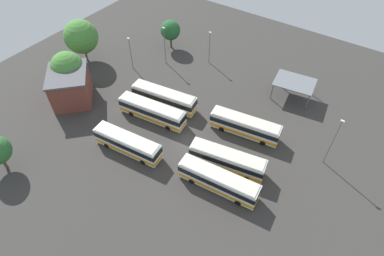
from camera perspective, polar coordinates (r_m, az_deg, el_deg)
The scene contains 18 objects.
ground_plane at distance 54.66m, azimuth -0.69°, elevation -2.44°, with size 96.19×96.19×0.00m, color #383533.
bus_row0_slot0 at distance 53.01m, azimuth -11.45°, elevation -2.73°, with size 12.02×3.86×3.44m.
bus_row0_slot2 at distance 57.74m, azimuth -7.14°, elevation 3.00°, with size 12.92×4.19×3.44m.
bus_row0_slot3 at distance 60.26m, azimuth -5.01°, elevation 5.42°, with size 12.93×4.38×3.44m.
bus_row1_slot0 at distance 47.66m, azimuth 4.76°, elevation -9.38°, with size 12.56×3.77×3.44m.
bus_row1_slot1 at distance 50.10m, azimuth 6.34°, elevation -5.69°, with size 12.27×4.77×3.44m.
bus_row1_slot3 at distance 55.41m, azimuth 9.49°, elevation 0.37°, with size 12.40×4.41×3.44m.
depot_building at distance 64.72m, azimuth -20.94°, elevation 6.98°, with size 11.11×11.08×6.27m.
maintenance_shelter at distance 64.01m, azimuth 17.92°, elevation 7.75°, with size 8.10×6.50×3.65m.
lamp_post_near_entrance at distance 70.22m, azimuth 3.16°, elevation 14.44°, with size 0.56×0.28×7.43m.
lamp_post_mid_lot at distance 52.38m, azimuth 23.95°, elevation -2.12°, with size 0.56×0.28×9.47m.
lamp_post_by_building at distance 69.93m, azimuth -4.91°, elevation 14.75°, with size 0.56×0.28×8.59m.
lamp_post_far_corner at distance 69.54m, azimuth -10.96°, elevation 13.23°, with size 0.56×0.28×7.32m.
tree_west_edge at distance 65.95m, azimuth -21.41°, elevation 10.04°, with size 6.24×6.24×8.47m.
tree_south_edge at distance 75.48m, azimuth -3.90°, elevation 17.09°, with size 4.50×4.50×6.68m.
tree_northeast at distance 73.90m, azimuth -19.27°, elevation 15.19°, with size 7.17×7.17×9.42m.
puddle_centre_drain at distance 59.17m, azimuth 7.59°, elevation 1.81°, with size 3.33×3.33×0.01m, color black.
puddle_front_lane at distance 58.85m, azimuth -3.78°, elevation 1.89°, with size 2.90×2.90×0.01m, color black.
Camera 1 is at (20.96, -29.41, 41.03)m, focal length 29.76 mm.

